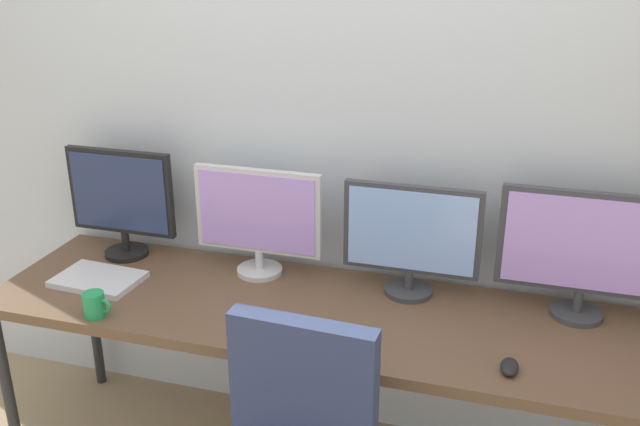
{
  "coord_description": "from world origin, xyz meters",
  "views": [
    {
      "loc": [
        0.65,
        -1.52,
        1.99
      ],
      "look_at": [
        0.0,
        0.65,
        1.09
      ],
      "focal_mm": 39.38,
      "sensor_mm": 36.0,
      "label": 1
    }
  ],
  "objects_px": {
    "keyboard_main": "(296,339)",
    "computer_mouse": "(510,367)",
    "laptop_closed": "(98,279)",
    "monitor_far_left": "(121,199)",
    "monitor_far_right": "(586,249)",
    "desk": "(316,320)",
    "monitor_center_right": "(411,236)",
    "coffee_mug": "(95,305)",
    "monitor_center_left": "(258,218)"
  },
  "relations": [
    {
      "from": "desk",
      "to": "monitor_center_right",
      "type": "height_order",
      "value": "monitor_center_right"
    },
    {
      "from": "monitor_far_left",
      "to": "keyboard_main",
      "type": "relative_size",
      "value": 1.39
    },
    {
      "from": "monitor_far_left",
      "to": "laptop_closed",
      "type": "bearing_deg",
      "value": -83.89
    },
    {
      "from": "monitor_far_left",
      "to": "computer_mouse",
      "type": "distance_m",
      "value": 1.65
    },
    {
      "from": "computer_mouse",
      "to": "laptop_closed",
      "type": "relative_size",
      "value": 0.3
    },
    {
      "from": "monitor_far_left",
      "to": "coffee_mug",
      "type": "relative_size",
      "value": 4.32
    },
    {
      "from": "monitor_far_left",
      "to": "coffee_mug",
      "type": "xyz_separation_m",
      "value": [
        0.17,
        -0.49,
        -0.2
      ]
    },
    {
      "from": "monitor_center_right",
      "to": "laptop_closed",
      "type": "relative_size",
      "value": 1.57
    },
    {
      "from": "monitor_far_left",
      "to": "computer_mouse",
      "type": "relative_size",
      "value": 4.77
    },
    {
      "from": "monitor_center_right",
      "to": "monitor_center_left",
      "type": "bearing_deg",
      "value": 180.0
    },
    {
      "from": "monitor_far_right",
      "to": "keyboard_main",
      "type": "bearing_deg",
      "value": -153.69
    },
    {
      "from": "keyboard_main",
      "to": "computer_mouse",
      "type": "height_order",
      "value": "computer_mouse"
    },
    {
      "from": "monitor_center_right",
      "to": "keyboard_main",
      "type": "bearing_deg",
      "value": -123.99
    },
    {
      "from": "keyboard_main",
      "to": "computer_mouse",
      "type": "xyz_separation_m",
      "value": [
        0.68,
        0.02,
        0.01
      ]
    },
    {
      "from": "monitor_far_right",
      "to": "computer_mouse",
      "type": "distance_m",
      "value": 0.53
    },
    {
      "from": "keyboard_main",
      "to": "laptop_closed",
      "type": "height_order",
      "value": "laptop_closed"
    },
    {
      "from": "keyboard_main",
      "to": "coffee_mug",
      "type": "bearing_deg",
      "value": -176.51
    },
    {
      "from": "monitor_center_left",
      "to": "monitor_center_right",
      "type": "bearing_deg",
      "value": -0.0
    },
    {
      "from": "desk",
      "to": "keyboard_main",
      "type": "height_order",
      "value": "keyboard_main"
    },
    {
      "from": "keyboard_main",
      "to": "laptop_closed",
      "type": "relative_size",
      "value": 1.03
    },
    {
      "from": "monitor_far_right",
      "to": "laptop_closed",
      "type": "bearing_deg",
      "value": -171.69
    },
    {
      "from": "monitor_far_right",
      "to": "computer_mouse",
      "type": "height_order",
      "value": "monitor_far_right"
    },
    {
      "from": "monitor_center_left",
      "to": "monitor_far_right",
      "type": "xyz_separation_m",
      "value": [
        1.19,
        0.0,
        0.02
      ]
    },
    {
      "from": "monitor_center_right",
      "to": "keyboard_main",
      "type": "xyz_separation_m",
      "value": [
        -0.3,
        -0.44,
        -0.22
      ]
    },
    {
      "from": "monitor_center_left",
      "to": "monitor_far_right",
      "type": "bearing_deg",
      "value": 0.0
    },
    {
      "from": "monitor_center_left",
      "to": "monitor_center_right",
      "type": "distance_m",
      "value": 0.6
    },
    {
      "from": "keyboard_main",
      "to": "laptop_closed",
      "type": "xyz_separation_m",
      "value": [
        -0.87,
        0.19,
        0.0
      ]
    },
    {
      "from": "monitor_far_right",
      "to": "desk",
      "type": "bearing_deg",
      "value": -166.65
    },
    {
      "from": "keyboard_main",
      "to": "monitor_far_left",
      "type": "bearing_deg",
      "value": 153.69
    },
    {
      "from": "monitor_far_left",
      "to": "monitor_center_left",
      "type": "height_order",
      "value": "monitor_far_left"
    },
    {
      "from": "laptop_closed",
      "to": "coffee_mug",
      "type": "xyz_separation_m",
      "value": [
        0.14,
        -0.23,
        0.03
      ]
    },
    {
      "from": "monitor_center_left",
      "to": "computer_mouse",
      "type": "bearing_deg",
      "value": -23.03
    },
    {
      "from": "desk",
      "to": "monitor_center_left",
      "type": "bearing_deg",
      "value": 144.55
    },
    {
      "from": "desk",
      "to": "computer_mouse",
      "type": "distance_m",
      "value": 0.72
    },
    {
      "from": "monitor_far_right",
      "to": "monitor_center_right",
      "type": "bearing_deg",
      "value": -179.99
    },
    {
      "from": "monitor_center_left",
      "to": "keyboard_main",
      "type": "relative_size",
      "value": 1.54
    },
    {
      "from": "coffee_mug",
      "to": "monitor_far_left",
      "type": "bearing_deg",
      "value": 108.94
    },
    {
      "from": "desk",
      "to": "monitor_far_left",
      "type": "xyz_separation_m",
      "value": [
        -0.89,
        0.21,
        0.3
      ]
    },
    {
      "from": "keyboard_main",
      "to": "laptop_closed",
      "type": "bearing_deg",
      "value": 167.94
    },
    {
      "from": "desk",
      "to": "monitor_center_left",
      "type": "distance_m",
      "value": 0.46
    },
    {
      "from": "keyboard_main",
      "to": "coffee_mug",
      "type": "relative_size",
      "value": 3.11
    },
    {
      "from": "monitor_center_right",
      "to": "monitor_far_left",
      "type": "bearing_deg",
      "value": -180.0
    },
    {
      "from": "laptop_closed",
      "to": "coffee_mug",
      "type": "bearing_deg",
      "value": -55.07
    },
    {
      "from": "monitor_far_left",
      "to": "laptop_closed",
      "type": "distance_m",
      "value": 0.35
    },
    {
      "from": "desk",
      "to": "laptop_closed",
      "type": "height_order",
      "value": "laptop_closed"
    },
    {
      "from": "desk",
      "to": "monitor_far_right",
      "type": "height_order",
      "value": "monitor_far_right"
    },
    {
      "from": "laptop_closed",
      "to": "computer_mouse",
      "type": "bearing_deg",
      "value": -2.26
    },
    {
      "from": "desk",
      "to": "coffee_mug",
      "type": "xyz_separation_m",
      "value": [
        -0.73,
        -0.27,
        0.09
      ]
    },
    {
      "from": "monitor_center_right",
      "to": "keyboard_main",
      "type": "height_order",
      "value": "monitor_center_right"
    },
    {
      "from": "monitor_far_right",
      "to": "laptop_closed",
      "type": "distance_m",
      "value": 1.8
    }
  ]
}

